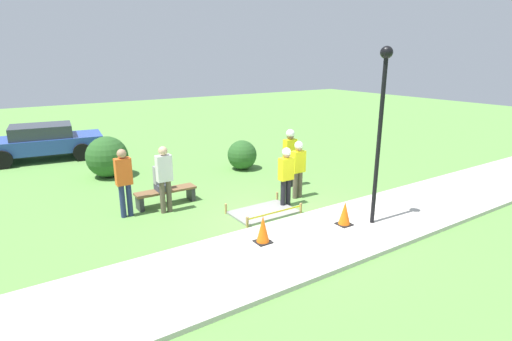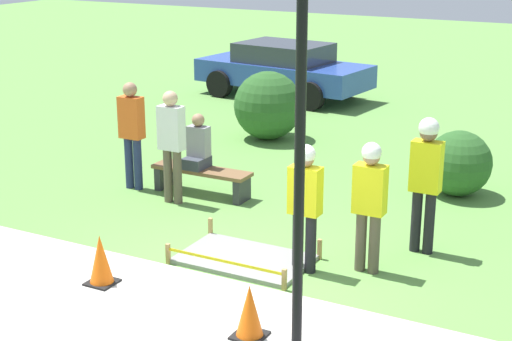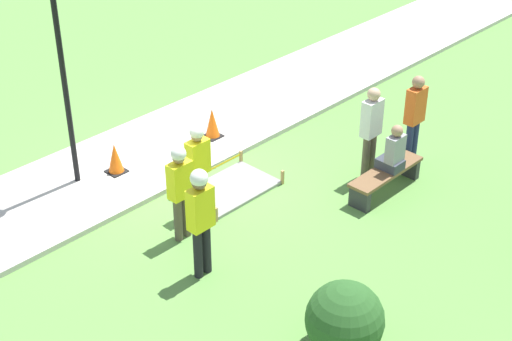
{
  "view_description": "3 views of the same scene",
  "coord_description": "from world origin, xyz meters",
  "px_view_note": "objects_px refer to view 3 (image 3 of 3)",
  "views": [
    {
      "loc": [
        -5.9,
        -7.42,
        4.06
      ],
      "look_at": [
        0.23,
        1.89,
        0.84
      ],
      "focal_mm": 28.0,
      "sensor_mm": 36.0,
      "label": 1
    },
    {
      "loc": [
        4.31,
        -7.57,
        4.2
      ],
      "look_at": [
        -0.62,
        1.7,
        0.95
      ],
      "focal_mm": 55.0,
      "sensor_mm": 36.0,
      "label": 2
    },
    {
      "loc": [
        8.06,
        9.38,
        7.6
      ],
      "look_at": [
        -0.05,
        1.65,
        0.9
      ],
      "focal_mm": 55.0,
      "sensor_mm": 36.0,
      "label": 3
    }
  ],
  "objects_px": {
    "traffic_cone_near_patch": "(212,123)",
    "traffic_cone_far_patch": "(115,158)",
    "person_seated_on_bench": "(394,152)",
    "lamppost_near": "(59,41)",
    "worker_assistant": "(180,185)",
    "bystander_in_gray_shirt": "(371,127)",
    "worker_supervisor": "(198,162)",
    "worker_trainee": "(201,213)",
    "park_bench": "(386,176)",
    "bystander_in_orange_shirt": "(415,115)"
  },
  "relations": [
    {
      "from": "bystander_in_orange_shirt",
      "to": "lamppost_near",
      "type": "bearing_deg",
      "value": -39.04
    },
    {
      "from": "worker_supervisor",
      "to": "bystander_in_gray_shirt",
      "type": "xyz_separation_m",
      "value": [
        -2.94,
        1.41,
        0.05
      ]
    },
    {
      "from": "worker_supervisor",
      "to": "lamppost_near",
      "type": "bearing_deg",
      "value": -67.13
    },
    {
      "from": "lamppost_near",
      "to": "person_seated_on_bench",
      "type": "bearing_deg",
      "value": 131.64
    },
    {
      "from": "worker_supervisor",
      "to": "worker_trainee",
      "type": "bearing_deg",
      "value": 48.71
    },
    {
      "from": "worker_supervisor",
      "to": "lamppost_near",
      "type": "relative_size",
      "value": 0.4
    },
    {
      "from": "worker_supervisor",
      "to": "worker_trainee",
      "type": "height_order",
      "value": "worker_trainee"
    },
    {
      "from": "traffic_cone_near_patch",
      "to": "person_seated_on_bench",
      "type": "height_order",
      "value": "person_seated_on_bench"
    },
    {
      "from": "traffic_cone_near_patch",
      "to": "bystander_in_gray_shirt",
      "type": "bearing_deg",
      "value": 108.47
    },
    {
      "from": "person_seated_on_bench",
      "to": "worker_trainee",
      "type": "bearing_deg",
      "value": -9.85
    },
    {
      "from": "traffic_cone_far_patch",
      "to": "person_seated_on_bench",
      "type": "xyz_separation_m",
      "value": [
        -3.11,
        3.97,
        0.41
      ]
    },
    {
      "from": "person_seated_on_bench",
      "to": "worker_supervisor",
      "type": "distance_m",
      "value": 3.47
    },
    {
      "from": "traffic_cone_far_patch",
      "to": "park_bench",
      "type": "xyz_separation_m",
      "value": [
        -3.02,
        3.92,
        -0.07
      ]
    },
    {
      "from": "traffic_cone_far_patch",
      "to": "worker_assistant",
      "type": "relative_size",
      "value": 0.35
    },
    {
      "from": "traffic_cone_far_patch",
      "to": "worker_assistant",
      "type": "bearing_deg",
      "value": 79.44
    },
    {
      "from": "worker_assistant",
      "to": "worker_trainee",
      "type": "xyz_separation_m",
      "value": [
        0.43,
        0.95,
        0.12
      ]
    },
    {
      "from": "worker_supervisor",
      "to": "bystander_in_orange_shirt",
      "type": "relative_size",
      "value": 0.93
    },
    {
      "from": "worker_assistant",
      "to": "park_bench",
      "type": "bearing_deg",
      "value": 155.32
    },
    {
      "from": "person_seated_on_bench",
      "to": "worker_assistant",
      "type": "distance_m",
      "value": 3.91
    },
    {
      "from": "person_seated_on_bench",
      "to": "lamppost_near",
      "type": "xyz_separation_m",
      "value": [
        3.78,
        -4.25,
        2.0
      ]
    },
    {
      "from": "park_bench",
      "to": "traffic_cone_far_patch",
      "type": "bearing_deg",
      "value": -52.45
    },
    {
      "from": "worker_trainee",
      "to": "bystander_in_gray_shirt",
      "type": "xyz_separation_m",
      "value": [
        -4.09,
        0.1,
        -0.09
      ]
    },
    {
      "from": "worker_assistant",
      "to": "bystander_in_gray_shirt",
      "type": "xyz_separation_m",
      "value": [
        -3.65,
        1.05,
        0.03
      ]
    },
    {
      "from": "worker_supervisor",
      "to": "worker_assistant",
      "type": "distance_m",
      "value": 0.8
    },
    {
      "from": "bystander_in_orange_shirt",
      "to": "lamppost_near",
      "type": "distance_m",
      "value": 6.51
    },
    {
      "from": "park_bench",
      "to": "bystander_in_gray_shirt",
      "type": "relative_size",
      "value": 0.94
    },
    {
      "from": "traffic_cone_far_patch",
      "to": "person_seated_on_bench",
      "type": "height_order",
      "value": "person_seated_on_bench"
    },
    {
      "from": "worker_trainee",
      "to": "lamppost_near",
      "type": "bearing_deg",
      "value": -93.15
    },
    {
      "from": "traffic_cone_near_patch",
      "to": "lamppost_near",
      "type": "relative_size",
      "value": 0.15
    },
    {
      "from": "worker_trainee",
      "to": "bystander_in_gray_shirt",
      "type": "bearing_deg",
      "value": 178.59
    },
    {
      "from": "traffic_cone_far_patch",
      "to": "traffic_cone_near_patch",
      "type": "bearing_deg",
      "value": 172.26
    },
    {
      "from": "park_bench",
      "to": "worker_supervisor",
      "type": "xyz_separation_m",
      "value": [
        2.74,
        -1.95,
        0.67
      ]
    },
    {
      "from": "traffic_cone_near_patch",
      "to": "worker_supervisor",
      "type": "distance_m",
      "value": 2.61
    },
    {
      "from": "traffic_cone_far_patch",
      "to": "worker_trainee",
      "type": "relative_size",
      "value": 0.32
    },
    {
      "from": "traffic_cone_near_patch",
      "to": "lamppost_near",
      "type": "height_order",
      "value": "lamppost_near"
    },
    {
      "from": "person_seated_on_bench",
      "to": "worker_trainee",
      "type": "height_order",
      "value": "worker_trainee"
    },
    {
      "from": "person_seated_on_bench",
      "to": "park_bench",
      "type": "bearing_deg",
      "value": -27.78
    },
    {
      "from": "traffic_cone_near_patch",
      "to": "worker_assistant",
      "type": "bearing_deg",
      "value": 37.87
    },
    {
      "from": "traffic_cone_far_patch",
      "to": "person_seated_on_bench",
      "type": "distance_m",
      "value": 5.06
    },
    {
      "from": "traffic_cone_far_patch",
      "to": "worker_trainee",
      "type": "xyz_separation_m",
      "value": [
        0.87,
        3.28,
        0.74
      ]
    },
    {
      "from": "lamppost_near",
      "to": "worker_supervisor",
      "type": "bearing_deg",
      "value": 112.87
    },
    {
      "from": "worker_assistant",
      "to": "lamppost_near",
      "type": "xyz_separation_m",
      "value": [
        0.24,
        -2.62,
        1.79
      ]
    },
    {
      "from": "traffic_cone_near_patch",
      "to": "traffic_cone_far_patch",
      "type": "relative_size",
      "value": 1.05
    },
    {
      "from": "person_seated_on_bench",
      "to": "worker_trainee",
      "type": "xyz_separation_m",
      "value": [
        3.98,
        -0.69,
        0.33
      ]
    },
    {
      "from": "traffic_cone_near_patch",
      "to": "park_bench",
      "type": "distance_m",
      "value": 3.72
    },
    {
      "from": "worker_supervisor",
      "to": "person_seated_on_bench",
      "type": "bearing_deg",
      "value": 144.78
    },
    {
      "from": "person_seated_on_bench",
      "to": "traffic_cone_far_patch",
      "type": "bearing_deg",
      "value": -51.94
    },
    {
      "from": "traffic_cone_far_patch",
      "to": "lamppost_near",
      "type": "distance_m",
      "value": 2.52
    },
    {
      "from": "park_bench",
      "to": "bystander_in_orange_shirt",
      "type": "bearing_deg",
      "value": -167.55
    },
    {
      "from": "person_seated_on_bench",
      "to": "lamppost_near",
      "type": "distance_m",
      "value": 6.03
    }
  ]
}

